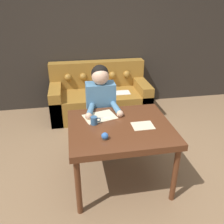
{
  "coord_description": "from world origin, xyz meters",
  "views": [
    {
      "loc": [
        -0.54,
        -2.18,
        2.03
      ],
      "look_at": [
        -0.12,
        0.16,
        0.85
      ],
      "focal_mm": 38.0,
      "sensor_mm": 36.0,
      "label": 1
    }
  ],
  "objects": [
    {
      "name": "dining_table",
      "position": [
        -0.06,
        0.01,
        0.67
      ],
      "size": [
        1.12,
        0.96,
        0.75
      ],
      "color": "#562D19",
      "rests_on": "ground_plane"
    },
    {
      "name": "person",
      "position": [
        -0.19,
        0.63,
        0.64
      ],
      "size": [
        0.45,
        0.59,
        1.26
      ],
      "color": "#33281E",
      "rests_on": "ground_plane"
    },
    {
      "name": "couch",
      "position": [
        -0.05,
        1.87,
        0.32
      ],
      "size": [
        1.76,
        0.88,
        0.92
      ],
      "color": "olive",
      "rests_on": "ground_plane"
    },
    {
      "name": "mug",
      "position": [
        -0.33,
        0.09,
        0.79
      ],
      "size": [
        0.11,
        0.08,
        0.09
      ],
      "color": "#335B84",
      "rests_on": "dining_table"
    },
    {
      "name": "pattern_paper_offcut",
      "position": [
        0.18,
        -0.04,
        0.75
      ],
      "size": [
        0.23,
        0.19,
        0.0
      ],
      "color": "beige",
      "rests_on": "dining_table"
    },
    {
      "name": "pin_cushion",
      "position": [
        -0.26,
        -0.22,
        0.78
      ],
      "size": [
        0.07,
        0.07,
        0.07
      ],
      "color": "#4C3828",
      "rests_on": "dining_table"
    },
    {
      "name": "pattern_paper_main",
      "position": [
        -0.25,
        0.26,
        0.75
      ],
      "size": [
        0.41,
        0.34,
        0.0
      ],
      "color": "beige",
      "rests_on": "dining_table"
    },
    {
      "name": "scissors",
      "position": [
        -0.27,
        0.22,
        0.75
      ],
      "size": [
        0.2,
        0.08,
        0.01
      ],
      "color": "silver",
      "rests_on": "dining_table"
    },
    {
      "name": "ground_plane",
      "position": [
        0.0,
        0.0,
        0.0
      ],
      "size": [
        16.0,
        16.0,
        0.0
      ],
      "primitive_type": "plane",
      "color": "#846647"
    },
    {
      "name": "wall_back",
      "position": [
        0.0,
        2.3,
        1.3
      ],
      "size": [
        8.0,
        0.06,
        2.6
      ],
      "color": "#2D2823",
      "rests_on": "ground_plane"
    }
  ]
}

